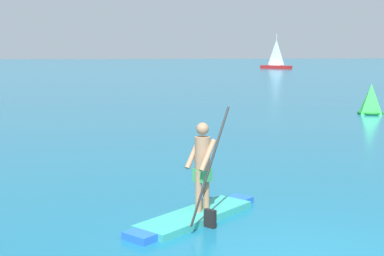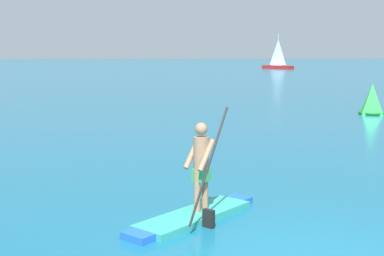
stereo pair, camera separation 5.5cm
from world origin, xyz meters
The scene contains 3 objects.
paddleboarder_mid_center centered at (-0.89, 2.26, 0.32)m, with size 2.56×2.13×1.93m.
race_marker_buoy centered at (10.13, 15.46, 0.61)m, with size 1.20×1.20×1.36m.
sailboat_right_horizon centered at (30.00, 78.66, 0.71)m, with size 4.10×5.79×5.87m.
Camera 1 is at (-2.77, -6.07, 2.77)m, focal length 49.43 mm.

